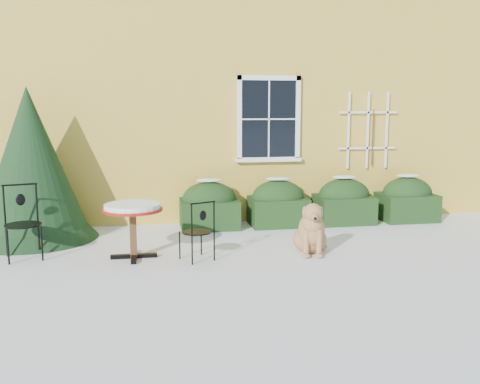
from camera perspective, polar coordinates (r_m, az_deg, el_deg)
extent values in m
plane|color=white|center=(7.51, 1.34, -7.98)|extent=(80.00, 80.00, 0.00)
cube|color=yellow|center=(14.13, -4.33, 12.25)|extent=(12.00, 8.00, 6.00)
cube|color=black|center=(10.27, 3.07, 7.77)|extent=(1.05, 0.03, 1.45)
cube|color=white|center=(10.27, 3.12, 12.07)|extent=(1.23, 0.06, 0.09)
cube|color=white|center=(10.30, 3.05, 3.48)|extent=(1.23, 0.06, 0.09)
cube|color=white|center=(10.14, -0.08, 7.77)|extent=(0.09, 0.06, 1.63)
cube|color=white|center=(10.40, 6.17, 7.75)|extent=(0.09, 0.06, 1.63)
cube|color=white|center=(10.25, 3.10, 7.77)|extent=(0.02, 0.02, 1.45)
cube|color=white|center=(10.25, 3.10, 7.77)|extent=(1.05, 0.02, 0.02)
cube|color=white|center=(10.30, 3.05, 3.46)|extent=(1.29, 0.14, 0.07)
cube|color=white|center=(10.73, 11.49, 6.46)|extent=(0.04, 0.03, 1.50)
cube|color=white|center=(10.88, 13.47, 6.42)|extent=(0.04, 0.03, 1.50)
cube|color=white|center=(11.05, 15.38, 6.38)|extent=(0.04, 0.03, 1.50)
cube|color=white|center=(10.90, 13.40, 4.59)|extent=(1.20, 0.03, 0.04)
cube|color=white|center=(10.87, 13.53, 8.26)|extent=(1.20, 0.03, 0.04)
cylinder|color=#472D19|center=(10.91, 13.96, 5.62)|extent=(0.02, 0.02, 1.10)
cube|color=black|center=(9.85, -3.29, -2.33)|extent=(1.05, 0.80, 0.52)
ellipsoid|color=black|center=(9.80, -3.31, -0.83)|extent=(1.00, 0.72, 0.67)
ellipsoid|color=white|center=(9.74, -3.33, 1.26)|extent=(0.47, 0.32, 0.06)
cube|color=black|center=(10.08, 4.07, -2.08)|extent=(1.05, 0.80, 0.52)
ellipsoid|color=black|center=(10.03, 4.09, -0.61)|extent=(1.00, 0.72, 0.67)
ellipsoid|color=white|center=(9.98, 4.11, 1.43)|extent=(0.47, 0.32, 0.06)
cube|color=black|center=(10.47, 11.00, -1.80)|extent=(1.05, 0.80, 0.52)
ellipsoid|color=black|center=(10.42, 11.04, -0.39)|extent=(1.00, 0.72, 0.67)
ellipsoid|color=white|center=(10.37, 11.10, 1.58)|extent=(0.47, 0.32, 0.06)
cube|color=black|center=(10.99, 17.34, -1.53)|extent=(1.05, 0.80, 0.52)
ellipsoid|color=black|center=(10.95, 17.40, -0.19)|extent=(1.00, 0.72, 0.67)
ellipsoid|color=white|center=(10.90, 17.49, 1.68)|extent=(0.47, 0.32, 0.06)
cone|color=black|center=(9.59, -21.21, -1.14)|extent=(2.10, 2.10, 1.22)
cone|color=black|center=(9.50, -21.44, 2.80)|extent=(1.88, 1.88, 2.54)
cube|color=black|center=(8.08, -11.25, -6.71)|extent=(0.68, 0.08, 0.06)
cube|color=black|center=(8.08, -11.25, -6.71)|extent=(0.08, 0.68, 0.06)
cube|color=#53321C|center=(8.00, -11.32, -4.40)|extent=(0.10, 0.10, 0.73)
cylinder|color=#9D160D|center=(7.92, -11.40, -1.84)|extent=(0.87, 0.87, 0.04)
cylinder|color=white|center=(7.91, -11.41, -1.50)|extent=(0.81, 0.81, 0.07)
cylinder|color=black|center=(8.06, -4.15, -5.29)|extent=(0.02, 0.02, 0.41)
cylinder|color=black|center=(7.89, -6.45, -5.65)|extent=(0.02, 0.02, 0.41)
cylinder|color=black|center=(7.76, -2.76, -5.85)|extent=(0.02, 0.02, 0.41)
cylinder|color=black|center=(7.58, -5.13, -6.24)|extent=(0.02, 0.02, 0.41)
cylinder|color=black|center=(7.77, -4.64, -4.28)|extent=(0.42, 0.42, 0.02)
cylinder|color=black|center=(7.66, -2.79, -2.70)|extent=(0.02, 0.02, 0.46)
cylinder|color=black|center=(7.48, -5.17, -3.02)|extent=(0.02, 0.02, 0.46)
cylinder|color=black|center=(7.52, -3.99, -1.15)|extent=(0.37, 0.19, 0.02)
ellipsoid|color=black|center=(7.56, -3.97, -2.52)|extent=(0.11, 0.07, 0.14)
cylinder|color=black|center=(8.22, -23.50, -5.41)|extent=(0.03, 0.03, 0.51)
cylinder|color=black|center=(8.25, -20.37, -5.18)|extent=(0.03, 0.03, 0.51)
cylinder|color=black|center=(8.66, -23.63, -4.72)|extent=(0.03, 0.03, 0.51)
cylinder|color=black|center=(8.68, -20.66, -4.50)|extent=(0.03, 0.03, 0.51)
cylinder|color=black|center=(8.39, -22.14, -3.27)|extent=(0.52, 0.52, 0.02)
cylinder|color=black|center=(8.56, -23.86, -1.23)|extent=(0.03, 0.03, 0.56)
cylinder|color=black|center=(8.58, -20.86, -1.03)|extent=(0.03, 0.03, 0.56)
cylinder|color=black|center=(8.52, -22.47, 0.73)|extent=(0.48, 0.16, 0.03)
ellipsoid|color=black|center=(8.56, -22.38, -0.76)|extent=(0.14, 0.07, 0.18)
ellipsoid|color=#B38350|center=(8.31, 7.43, -5.02)|extent=(0.61, 0.65, 0.42)
ellipsoid|color=#B38350|center=(8.08, 7.64, -4.03)|extent=(0.45, 0.42, 0.53)
sphere|color=#B38350|center=(8.00, 7.72, -3.32)|extent=(0.32, 0.32, 0.32)
cylinder|color=#B38350|center=(7.98, 7.07, -5.45)|extent=(0.09, 0.09, 0.42)
cylinder|color=#B38350|center=(8.01, 8.43, -5.43)|extent=(0.09, 0.09, 0.42)
ellipsoid|color=#B38350|center=(7.98, 7.09, -6.74)|extent=(0.11, 0.15, 0.07)
ellipsoid|color=#B38350|center=(8.01, 8.45, -6.71)|extent=(0.11, 0.15, 0.07)
cylinder|color=#B38350|center=(7.98, 7.74, -2.93)|extent=(0.23, 0.27, 0.23)
sphere|color=#B38350|center=(7.91, 7.80, -2.19)|extent=(0.28, 0.28, 0.28)
ellipsoid|color=#B38350|center=(7.80, 7.92, -2.64)|extent=(0.16, 0.23, 0.12)
sphere|color=black|center=(7.71, 8.02, -2.82)|extent=(0.05, 0.05, 0.05)
ellipsoid|color=#B38350|center=(7.93, 6.91, -2.14)|extent=(0.08, 0.10, 0.17)
ellipsoid|color=#B38350|center=(7.97, 8.61, -2.13)|extent=(0.08, 0.10, 0.17)
cylinder|color=#B38350|center=(8.57, 8.37, -5.53)|extent=(0.19, 0.34, 0.08)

